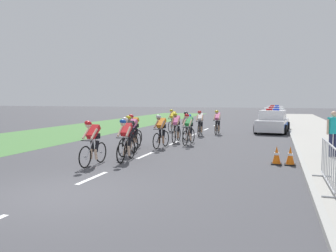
# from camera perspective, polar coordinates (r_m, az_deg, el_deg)

# --- Properties ---
(ground_plane) EXTENTS (160.00, 160.00, 0.00)m
(ground_plane) POSITION_cam_1_polar(r_m,az_deg,el_deg) (8.42, -19.16, -11.08)
(ground_plane) COLOR #424247
(sidewalk_slab) EXTENTS (3.88, 60.00, 0.12)m
(sidewalk_slab) POSITION_cam_1_polar(r_m,az_deg,el_deg) (20.73, 25.45, -1.86)
(sidewalk_slab) COLOR #A3A099
(sidewalk_slab) RESTS_ON ground
(kerb_edge) EXTENTS (0.16, 60.00, 0.13)m
(kerb_edge) POSITION_cam_1_polar(r_m,az_deg,el_deg) (20.57, 20.31, -1.73)
(kerb_edge) COLOR #9E9E99
(kerb_edge) RESTS_ON ground
(grass_verge) EXTENTS (7.00, 60.00, 0.01)m
(grass_verge) POSITION_cam_1_polar(r_m,az_deg,el_deg) (24.63, -15.48, -0.75)
(grass_verge) COLOR #4C7F42
(grass_verge) RESTS_ON ground
(lane_markings_centre) EXTENTS (0.14, 25.60, 0.01)m
(lane_markings_centre) POSITION_cam_1_polar(r_m,az_deg,el_deg) (17.15, 1.10, -2.87)
(lane_markings_centre) COLOR white
(lane_markings_centre) RESTS_ON ground
(cyclist_lead) EXTENTS (0.42, 1.72, 1.56)m
(cyclist_lead) POSITION_cam_1_polar(r_m,az_deg,el_deg) (11.59, -12.64, -2.70)
(cyclist_lead) COLOR black
(cyclist_lead) RESTS_ON ground
(cyclist_second) EXTENTS (0.43, 1.72, 1.56)m
(cyclist_second) POSITION_cam_1_polar(r_m,az_deg,el_deg) (12.17, -7.13, -2.27)
(cyclist_second) COLOR black
(cyclist_second) RESTS_ON ground
(cyclist_third) EXTENTS (0.43, 1.72, 1.56)m
(cyclist_third) POSITION_cam_1_polar(r_m,az_deg,el_deg) (13.45, -6.73, -1.61)
(cyclist_third) COLOR black
(cyclist_third) RESTS_ON ground
(cyclist_fourth) EXTENTS (0.44, 1.72, 1.56)m
(cyclist_fourth) POSITION_cam_1_polar(r_m,az_deg,el_deg) (14.73, -6.19, -1.06)
(cyclist_fourth) COLOR black
(cyclist_fourth) RESTS_ON ground
(cyclist_fifth) EXTENTS (0.45, 1.72, 1.56)m
(cyclist_fifth) POSITION_cam_1_polar(r_m,az_deg,el_deg) (15.38, -1.20, -0.80)
(cyclist_fifth) COLOR black
(cyclist_fifth) RESTS_ON ground
(cyclist_sixth) EXTENTS (0.43, 1.72, 1.56)m
(cyclist_sixth) POSITION_cam_1_polar(r_m,az_deg,el_deg) (15.84, -5.83, -0.66)
(cyclist_sixth) COLOR black
(cyclist_sixth) RESTS_ON ground
(cyclist_seventh) EXTENTS (0.44, 1.72, 1.56)m
(cyclist_seventh) POSITION_cam_1_polar(r_m,az_deg,el_deg) (16.49, 3.52, -0.44)
(cyclist_seventh) COLOR black
(cyclist_seventh) RESTS_ON ground
(cyclist_eighth) EXTENTS (0.42, 1.72, 1.56)m
(cyclist_eighth) POSITION_cam_1_polar(r_m,az_deg,el_deg) (17.41, 1.41, -0.16)
(cyclist_eighth) COLOR black
(cyclist_eighth) RESTS_ON ground
(cyclist_ninth) EXTENTS (0.43, 1.72, 1.56)m
(cyclist_ninth) POSITION_cam_1_polar(r_m,az_deg,el_deg) (20.64, 5.47, 0.57)
(cyclist_ninth) COLOR black
(cyclist_ninth) RESTS_ON ground
(cyclist_tenth) EXTENTS (0.43, 1.72, 1.56)m
(cyclist_tenth) POSITION_cam_1_polar(r_m,az_deg,el_deg) (18.85, 3.31, 0.20)
(cyclist_tenth) COLOR black
(cyclist_tenth) RESTS_ON ground
(cyclist_eleventh) EXTENTS (0.44, 1.72, 1.56)m
(cyclist_eleventh) POSITION_cam_1_polar(r_m,az_deg,el_deg) (23.17, 0.82, 1.03)
(cyclist_eleventh) COLOR black
(cyclist_eleventh) RESTS_ON ground
(cyclist_twelfth) EXTENTS (0.42, 1.72, 1.56)m
(cyclist_twelfth) POSITION_cam_1_polar(r_m,az_deg,el_deg) (21.52, 8.37, 0.71)
(cyclist_twelfth) COLOR black
(cyclist_twelfth) RESTS_ON ground
(police_car_nearest) EXTENTS (2.30, 4.54, 1.59)m
(police_car_nearest) POSITION_cam_1_polar(r_m,az_deg,el_deg) (23.58, 17.31, 0.63)
(police_car_nearest) COLOR white
(police_car_nearest) RESTS_ON ground
(police_car_second) EXTENTS (2.12, 4.46, 1.59)m
(police_car_second) POSITION_cam_1_polar(r_m,az_deg,el_deg) (29.48, 17.47, 1.38)
(police_car_second) COLOR silver
(police_car_second) RESTS_ON ground
(police_car_third) EXTENTS (2.12, 4.46, 1.59)m
(police_car_third) POSITION_cam_1_polar(r_m,az_deg,el_deg) (36.56, 17.59, 1.97)
(police_car_third) COLOR white
(police_car_third) RESTS_ON ground
(crowd_barrier_front) EXTENTS (0.50, 2.32, 1.07)m
(crowd_barrier_front) POSITION_cam_1_polar(r_m,az_deg,el_deg) (9.08, 25.50, -5.95)
(crowd_barrier_front) COLOR #B7BABF
(crowd_barrier_front) RESTS_ON sidewalk_slab
(traffic_cone_near) EXTENTS (0.36, 0.36, 0.64)m
(traffic_cone_near) POSITION_cam_1_polar(r_m,az_deg,el_deg) (12.11, 17.93, -4.77)
(traffic_cone_near) COLOR black
(traffic_cone_near) RESTS_ON ground
(traffic_cone_mid) EXTENTS (0.36, 0.36, 0.64)m
(traffic_cone_mid) POSITION_cam_1_polar(r_m,az_deg,el_deg) (12.13, 20.03, -4.81)
(traffic_cone_mid) COLOR black
(traffic_cone_mid) RESTS_ON ground
(spectator_middle) EXTENTS (0.50, 0.35, 1.68)m
(spectator_middle) POSITION_cam_1_polar(r_m,az_deg,el_deg) (13.68, 26.24, -0.71)
(spectator_middle) COLOR #23284C
(spectator_middle) RESTS_ON sidewalk_slab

